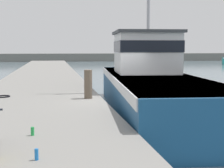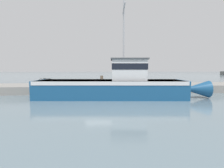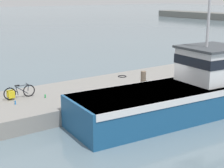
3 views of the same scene
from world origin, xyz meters
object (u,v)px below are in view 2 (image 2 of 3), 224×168
object	(u,v)px
mooring_post	(102,81)
water_bottle_by_bike	(38,84)
water_bottle_on_curb	(54,84)
bicycle_touring	(44,81)
fishing_boat_main	(118,85)

from	to	relation	value
mooring_post	water_bottle_by_bike	distance (m)	7.04
water_bottle_on_curb	bicycle_touring	bearing A→B (deg)	-120.95
fishing_boat_main	mooring_post	bearing A→B (deg)	-149.23
fishing_boat_main	water_bottle_by_bike	size ratio (longest dim) A/B	78.38
bicycle_touring	mooring_post	size ratio (longest dim) A/B	1.57
mooring_post	bicycle_touring	bearing A→B (deg)	-111.04
mooring_post	fishing_boat_main	bearing A→B (deg)	25.75
bicycle_touring	water_bottle_by_bike	size ratio (longest dim) A/B	8.71
water_bottle_by_bike	bicycle_touring	bearing A→B (deg)	155.00
bicycle_touring	mooring_post	world-z (taller)	mooring_post
fishing_boat_main	water_bottle_by_bike	world-z (taller)	fishing_boat_main
water_bottle_by_bike	water_bottle_on_curb	distance (m)	1.67
bicycle_touring	water_bottle_on_curb	size ratio (longest dim) A/B	9.08
water_bottle_on_curb	fishing_boat_main	bearing A→B (deg)	55.55
bicycle_touring	fishing_boat_main	bearing A→B (deg)	57.98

